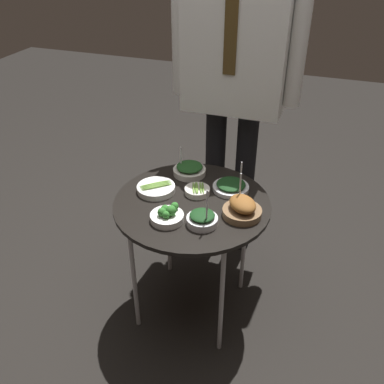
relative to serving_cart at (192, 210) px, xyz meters
The scene contains 10 objects.
ground_plane 0.59m from the serving_cart, ahead, with size 8.00×8.00×0.00m, color black.
serving_cart is the anchor object (origin of this frame).
bowl_roast_mid_left 0.24m from the serving_cart, ahead, with size 0.16×0.17×0.18m.
bowl_asparagus_front_right 0.19m from the serving_cart, behind, with size 0.17×0.17×0.04m.
bowl_broccoli_far_rim 0.18m from the serving_cart, 107.20° to the right, with size 0.14×0.14×0.07m.
bowl_asparagus_back_right 0.09m from the serving_cart, 86.28° to the left, with size 0.11×0.11×0.04m.
bowl_spinach_back_left 0.21m from the serving_cart, 48.26° to the left, with size 0.16×0.16×0.15m.
bowl_spinach_near_rim 0.18m from the serving_cart, 56.17° to the right, with size 0.13×0.13×0.18m.
bowl_spinach_center 0.25m from the serving_cart, 112.38° to the left, with size 0.16×0.16×0.14m.
waiter_figure 0.75m from the serving_cart, 87.18° to the left, with size 0.64×0.24×1.73m.
Camera 1 is at (0.51, -1.44, 1.67)m, focal length 40.00 mm.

